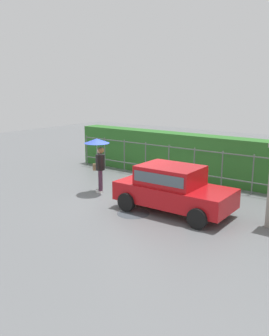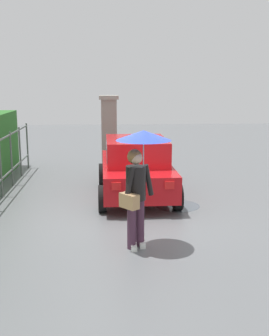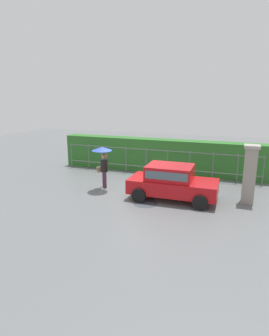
{
  "view_description": "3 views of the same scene",
  "coord_description": "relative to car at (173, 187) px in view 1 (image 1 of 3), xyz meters",
  "views": [
    {
      "loc": [
        7.47,
        -10.06,
        3.95
      ],
      "look_at": [
        0.16,
        -0.34,
        1.18
      ],
      "focal_mm": 39.12,
      "sensor_mm": 36.0,
      "label": 1
    },
    {
      "loc": [
        -8.34,
        0.25,
        2.82
      ],
      "look_at": [
        -0.16,
        -0.3,
        1.13
      ],
      "focal_mm": 44.54,
      "sensor_mm": 36.0,
      "label": 2
    },
    {
      "loc": [
        4.28,
        -12.02,
        4.36
      ],
      "look_at": [
        0.09,
        -0.5,
        1.23
      ],
      "focal_mm": 30.92,
      "sensor_mm": 36.0,
      "label": 3
    }
  ],
  "objects": [
    {
      "name": "pedestrian",
      "position": [
        -3.3,
        0.18,
        0.65
      ],
      "size": [
        0.92,
        0.92,
        2.05
      ],
      "rotation": [
        0.0,
        0.0,
        -2.46
      ],
      "color": "#47283D",
      "rests_on": "ground"
    },
    {
      "name": "car",
      "position": [
        0.0,
        0.0,
        0.0
      ],
      "size": [
        3.76,
        1.9,
        1.48
      ],
      "rotation": [
        0.0,
        0.0,
        0.01
      ],
      "color": "#B71116",
      "rests_on": "ground"
    },
    {
      "name": "ground_plane",
      "position": [
        -1.76,
        0.46,
        -0.8
      ],
      "size": [
        40.0,
        40.0,
        0.0
      ],
      "primitive_type": "plane",
      "color": "slate"
    },
    {
      "name": "puddle_near",
      "position": [
        -0.87,
        -0.91,
        -0.8
      ],
      "size": [
        1.04,
        1.04,
        0.0
      ],
      "primitive_type": "cylinder",
      "color": "#4C545B",
      "rests_on": "ground"
    },
    {
      "name": "fence_section",
      "position": [
        -1.61,
        3.35,
        0.02
      ],
      "size": [
        10.83,
        0.05,
        1.5
      ],
      "color": "#59605B",
      "rests_on": "ground"
    },
    {
      "name": "hedge_row",
      "position": [
        -1.61,
        4.19,
        0.15
      ],
      "size": [
        11.78,
        0.9,
        1.9
      ],
      "primitive_type": "cube",
      "color": "#2D6B28",
      "rests_on": "ground"
    }
  ]
}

